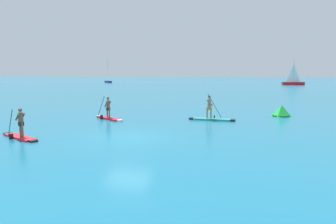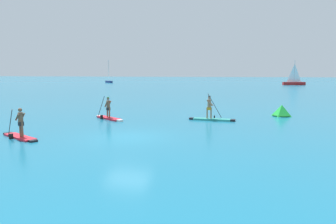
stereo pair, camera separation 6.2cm
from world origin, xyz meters
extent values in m
plane|color=#196B8C|center=(0.00, 0.00, 0.00)|extent=(440.00, 440.00, 0.00)
cube|color=red|center=(-5.75, -1.47, 0.05)|extent=(2.68, 1.79, 0.10)
cube|color=black|center=(-7.09, -0.77, 0.05)|extent=(0.50, 0.54, 0.10)
cube|color=black|center=(-4.40, -2.16, 0.05)|extent=(0.47, 0.49, 0.10)
cylinder|color=brown|center=(-5.64, -1.52, 0.50)|extent=(0.11, 0.11, 0.81)
cylinder|color=brown|center=(-5.43, -1.63, 0.50)|extent=(0.11, 0.11, 0.81)
cube|color=black|center=(-5.54, -1.58, 0.82)|extent=(0.33, 0.31, 0.22)
cylinder|color=brown|center=(-5.54, -1.58, 1.17)|extent=(0.26, 0.26, 0.53)
sphere|color=brown|center=(-5.54, -1.58, 1.57)|extent=(0.21, 0.21, 0.21)
cylinder|color=brown|center=(-5.65, -1.69, 1.20)|extent=(0.47, 0.32, 0.46)
cylinder|color=brown|center=(-5.51, -1.42, 1.20)|extent=(0.47, 0.32, 0.46)
cylinder|color=black|center=(-6.04, -1.78, 0.87)|extent=(0.67, 0.38, 1.57)
cube|color=black|center=(-6.04, -1.78, 0.12)|extent=(0.16, 0.21, 0.32)
cube|color=red|center=(-3.74, 5.97, 0.07)|extent=(2.57, 2.08, 0.13)
cube|color=white|center=(-4.99, 6.86, 0.07)|extent=(0.53, 0.55, 0.13)
cube|color=white|center=(-2.49, 5.08, 0.07)|extent=(0.49, 0.50, 0.13)
cylinder|color=brown|center=(-3.93, 6.11, 0.50)|extent=(0.11, 0.11, 0.75)
cylinder|color=brown|center=(-3.69, 5.94, 0.50)|extent=(0.11, 0.11, 0.75)
cube|color=black|center=(-3.81, 6.02, 0.79)|extent=(0.34, 0.33, 0.22)
cylinder|color=brown|center=(-3.81, 6.02, 1.16)|extent=(0.26, 0.26, 0.57)
sphere|color=brown|center=(-3.81, 6.02, 1.58)|extent=(0.21, 0.21, 0.21)
cylinder|color=#338C4C|center=(-3.81, 6.02, 1.67)|extent=(0.18, 0.18, 0.06)
cylinder|color=brown|center=(-3.94, 5.93, 1.16)|extent=(0.39, 0.32, 0.52)
cylinder|color=brown|center=(-3.76, 6.18, 1.16)|extent=(0.39, 0.32, 0.52)
cylinder|color=black|center=(-4.33, 5.90, 1.00)|extent=(0.90, 0.71, 1.63)
cube|color=black|center=(-4.33, 5.90, 0.15)|extent=(0.18, 0.21, 0.32)
cube|color=teal|center=(4.04, 7.17, 0.07)|extent=(2.80, 0.80, 0.13)
cube|color=black|center=(5.59, 7.07, 0.07)|extent=(0.37, 0.46, 0.13)
cube|color=black|center=(2.49, 7.27, 0.07)|extent=(0.37, 0.40, 0.13)
cylinder|color=#997051|center=(3.97, 7.17, 0.55)|extent=(0.11, 0.11, 0.85)
cylinder|color=#997051|center=(3.68, 7.19, 0.55)|extent=(0.11, 0.11, 0.85)
cube|color=orange|center=(3.82, 7.18, 0.89)|extent=(0.27, 0.24, 0.22)
cylinder|color=#997051|center=(3.82, 7.18, 1.28)|extent=(0.26, 0.26, 0.60)
sphere|color=#997051|center=(3.82, 7.18, 1.71)|extent=(0.21, 0.21, 0.21)
cylinder|color=black|center=(3.82, 7.18, 1.81)|extent=(0.18, 0.18, 0.06)
cylinder|color=#997051|center=(3.88, 7.33, 1.31)|extent=(0.47, 0.12, 0.48)
cylinder|color=#997051|center=(3.87, 7.03, 1.31)|extent=(0.47, 0.12, 0.48)
cylinder|color=black|center=(4.20, 7.57, 1.07)|extent=(1.08, 0.10, 1.81)
cube|color=black|center=(4.20, 7.57, 0.15)|extent=(0.09, 0.20, 0.32)
pyramid|color=green|center=(9.44, 10.64, 0.47)|extent=(1.59, 1.59, 0.94)
torus|color=#167226|center=(9.44, 10.64, 0.06)|extent=(1.43, 1.43, 0.12)
cube|color=navy|center=(-37.50, 82.43, 0.33)|extent=(3.92, 4.14, 0.66)
cylinder|color=#B2B2B7|center=(-37.50, 82.43, 4.13)|extent=(0.12, 0.12, 6.94)
pyramid|color=white|center=(-37.50, 82.43, 3.51)|extent=(1.04, 1.89, 5.50)
cube|color=#A51E1E|center=(21.13, 76.77, 0.42)|extent=(6.09, 2.36, 0.84)
cylinder|color=#B2B2B7|center=(21.13, 76.77, 3.85)|extent=(0.12, 0.12, 6.02)
pyramid|color=white|center=(21.13, 76.77, 3.46)|extent=(2.67, 0.21, 5.03)
camera|label=1|loc=(5.87, -15.77, 3.59)|focal=32.76mm
camera|label=2|loc=(5.93, -15.76, 3.59)|focal=32.76mm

